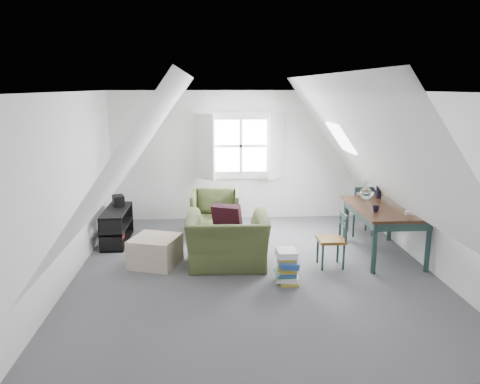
{
  "coord_description": "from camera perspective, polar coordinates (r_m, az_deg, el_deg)",
  "views": [
    {
      "loc": [
        -0.63,
        -6.25,
        2.57
      ],
      "look_at": [
        -0.16,
        0.6,
        1.02
      ],
      "focal_mm": 35.0,
      "sensor_mm": 36.0,
      "label": 1
    }
  ],
  "objects": [
    {
      "name": "paper_box",
      "position": [
        7.13,
        20.03,
        -2.4
      ],
      "size": [
        0.14,
        0.11,
        0.04
      ],
      "primitive_type": "cube",
      "rotation": [
        0.0,
        0.0,
        -0.26
      ],
      "color": "white",
      "rests_on": "dining_table"
    },
    {
      "name": "skylight",
      "position": [
        7.9,
        12.2,
        6.47
      ],
      "size": [
        0.35,
        0.75,
        0.47
      ],
      "primitive_type": "cube",
      "rotation": [
        0.0,
        0.95,
        0.0
      ],
      "color": "white",
      "rests_on": "slope_right"
    },
    {
      "name": "electronics_box",
      "position": [
        8.29,
        -14.6,
        -1.06
      ],
      "size": [
        0.25,
        0.29,
        0.2
      ],
      "primitive_type": "cube",
      "rotation": [
        0.0,
        0.0,
        0.36
      ],
      "color": "black",
      "rests_on": "media_shelf"
    },
    {
      "name": "dining_chair_far",
      "position": [
        8.49,
        14.58,
        -2.01
      ],
      "size": [
        0.42,
        0.42,
        0.9
      ],
      "rotation": [
        0.0,
        0.0,
        3.14
      ],
      "color": "brown",
      "rests_on": "floor"
    },
    {
      "name": "dining_table",
      "position": [
        7.48,
        17.19,
        -2.48
      ],
      "size": [
        0.94,
        1.56,
        0.78
      ],
      "rotation": [
        0.0,
        0.0,
        0.07
      ],
      "color": "black",
      "rests_on": "floor"
    },
    {
      "name": "cup",
      "position": [
        7.1,
        16.21,
        -2.37
      ],
      "size": [
        0.12,
        0.12,
        0.09
      ],
      "primitive_type": "imported",
      "rotation": [
        0.0,
        0.0,
        -0.26
      ],
      "color": "black",
      "rests_on": "dining_table"
    },
    {
      "name": "dining_chair_near",
      "position": [
        6.92,
        11.3,
        -5.62
      ],
      "size": [
        0.38,
        0.38,
        0.8
      ],
      "rotation": [
        0.0,
        0.0,
        -1.34
      ],
      "color": "brown",
      "rests_on": "floor"
    },
    {
      "name": "wall_front",
      "position": [
        3.79,
        5.94,
        -7.65
      ],
      "size": [
        5.0,
        0.0,
        5.0
      ],
      "primitive_type": "plane",
      "rotation": [
        -1.57,
        0.0,
        0.0
      ],
      "color": "white",
      "rests_on": "ground"
    },
    {
      "name": "wall_right",
      "position": [
        7.11,
        22.27,
        1.1
      ],
      "size": [
        0.0,
        5.5,
        5.5
      ],
      "primitive_type": "plane",
      "rotation": [
        1.57,
        0.0,
        -1.57
      ],
      "color": "white",
      "rests_on": "ground"
    },
    {
      "name": "slope_left",
      "position": [
        6.37,
        -12.24,
        5.3
      ],
      "size": [
        3.19,
        5.5,
        4.48
      ],
      "primitive_type": "plane",
      "rotation": [
        0.0,
        2.19,
        0.0
      ],
      "color": "white",
      "rests_on": "wall_left"
    },
    {
      "name": "slope_right",
      "position": [
        6.67,
        15.27,
        5.46
      ],
      "size": [
        3.19,
        5.5,
        4.48
      ],
      "primitive_type": "plane",
      "rotation": [
        0.0,
        -2.19,
        0.0
      ],
      "color": "white",
      "rests_on": "wall_right"
    },
    {
      "name": "wall_left",
      "position": [
        6.66,
        -20.15,
        0.53
      ],
      "size": [
        0.0,
        5.5,
        5.5
      ],
      "primitive_type": "plane",
      "rotation": [
        1.57,
        0.0,
        1.57
      ],
      "color": "white",
      "rests_on": "ground"
    },
    {
      "name": "armchair_far",
      "position": [
        8.42,
        -2.98,
        -5.03
      ],
      "size": [
        0.87,
        0.9,
        0.77
      ],
      "primitive_type": "imported",
      "rotation": [
        0.0,
        0.0,
        -0.06
      ],
      "color": "#3E4824",
      "rests_on": "floor"
    },
    {
      "name": "dormer_window",
      "position": [
        9.02,
        0.12,
        5.61
      ],
      "size": [
        1.71,
        0.35,
        1.3
      ],
      "color": "white",
      "rests_on": "wall_back"
    },
    {
      "name": "magazine_stack",
      "position": [
        6.33,
        5.78,
        -9.04
      ],
      "size": [
        0.34,
        0.4,
        0.45
      ],
      "rotation": [
        0.0,
        0.0,
        0.08
      ],
      "color": "#B29933",
      "rests_on": "floor"
    },
    {
      "name": "armchair_near",
      "position": [
        6.96,
        -1.51,
        -8.91
      ],
      "size": [
        1.2,
        1.06,
        0.76
      ],
      "primitive_type": "imported",
      "rotation": [
        0.0,
        0.0,
        3.11
      ],
      "color": "#3E4824",
      "rests_on": "floor"
    },
    {
      "name": "ceiling",
      "position": [
        6.28,
        1.88,
        12.11
      ],
      "size": [
        5.5,
        5.5,
        0.0
      ],
      "primitive_type": "plane",
      "rotation": [
        3.14,
        0.0,
        0.0
      ],
      "color": "white",
      "rests_on": "wall_back"
    },
    {
      "name": "media_shelf",
      "position": [
        8.12,
        -14.81,
        -4.25
      ],
      "size": [
        0.37,
        1.1,
        0.57
      ],
      "rotation": [
        0.0,
        0.0,
        -0.03
      ],
      "color": "black",
      "rests_on": "floor"
    },
    {
      "name": "ottoman",
      "position": [
        7.02,
        -10.28,
        -7.1
      ],
      "size": [
        0.8,
        0.8,
        0.42
      ],
      "primitive_type": "cube",
      "rotation": [
        0.0,
        0.0,
        -0.32
      ],
      "color": "#B7A08E",
      "rests_on": "floor"
    },
    {
      "name": "demijohn",
      "position": [
        7.79,
        15.09,
        -0.1
      ],
      "size": [
        0.2,
        0.2,
        0.28
      ],
      "rotation": [
        0.0,
        0.0,
        -0.38
      ],
      "color": "silver",
      "rests_on": "dining_table"
    },
    {
      "name": "floor",
      "position": [
        6.79,
        1.73,
        -9.5
      ],
      "size": [
        5.5,
        5.5,
        0.0
      ],
      "primitive_type": "plane",
      "color": "#504F54",
      "rests_on": "ground"
    },
    {
      "name": "wall_back",
      "position": [
        9.12,
        0.09,
        4.42
      ],
      "size": [
        5.0,
        0.0,
        5.0
      ],
      "primitive_type": "plane",
      "rotation": [
        1.57,
        0.0,
        0.0
      ],
      "color": "white",
      "rests_on": "ground"
    },
    {
      "name": "vase_twigs",
      "position": [
        7.96,
        16.58,
        0.33
      ],
      "size": [
        0.09,
        0.1,
        0.68
      ],
      "rotation": [
        0.0,
        0.0,
        -0.0
      ],
      "color": "black",
      "rests_on": "dining_table"
    },
    {
      "name": "throw_pillow",
      "position": [
        6.89,
        -1.6,
        -3.18
      ],
      "size": [
        0.48,
        0.38,
        0.44
      ],
      "primitive_type": "cube",
      "rotation": [
        0.31,
        0.0,
        -0.38
      ],
      "color": "#390F1F",
      "rests_on": "armchair_near"
    }
  ]
}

